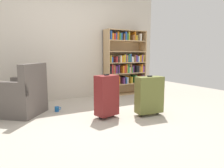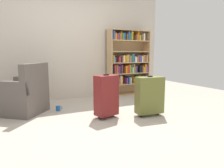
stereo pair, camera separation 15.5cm
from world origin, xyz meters
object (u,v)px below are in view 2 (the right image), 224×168
at_px(armchair, 24,96).
at_px(suitcase_olive, 149,95).
at_px(bookshelf, 128,62).
at_px(suitcase_dark_red, 106,95).
at_px(mug, 58,108).

distance_m(armchair, suitcase_olive, 2.23).
height_order(bookshelf, suitcase_olive, bookshelf).
height_order(suitcase_olive, suitcase_dark_red, suitcase_dark_red).
xyz_separation_m(suitcase_olive, suitcase_dark_red, (-0.71, 0.23, 0.02)).
bearing_deg(suitcase_olive, armchair, 149.55).
bearing_deg(mug, suitcase_olive, -37.05).
bearing_deg(bookshelf, suitcase_dark_red, -130.53).
distance_m(bookshelf, suitcase_olive, 2.00).
bearing_deg(armchair, suitcase_dark_red, -36.50).
bearing_deg(armchair, bookshelf, 15.21).
distance_m(mug, suitcase_dark_red, 1.06).
height_order(bookshelf, mug, bookshelf).
distance_m(mug, suitcase_olive, 1.71).
bearing_deg(suitcase_dark_red, armchair, 143.50).
height_order(mug, suitcase_dark_red, suitcase_dark_red).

